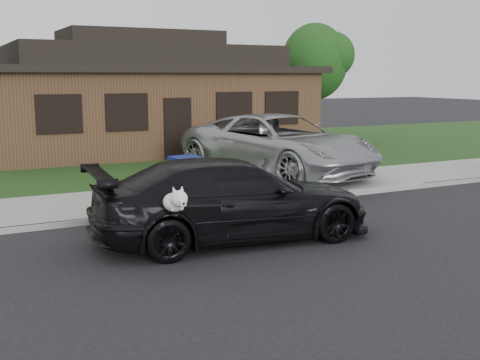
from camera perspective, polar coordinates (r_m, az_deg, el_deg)
name	(u,v)px	position (r m, az deg, el deg)	size (l,w,h in m)	color
ground	(192,266)	(9.82, -4.55, -8.09)	(120.00, 120.00, 0.00)	black
sidewalk	(111,204)	(14.41, -12.16, -2.24)	(60.00, 3.00, 0.12)	gray
curb	(129,217)	(13.00, -10.45, -3.49)	(60.00, 0.12, 0.12)	gray
lawn	(51,161)	(22.14, -17.49, 1.71)	(60.00, 13.00, 0.13)	#193814
driveway	(242,161)	(21.15, 0.16, 1.82)	(4.50, 13.00, 0.14)	gray
sedan	(233,200)	(11.11, -0.70, -1.88)	(5.40, 2.69, 1.52)	black
minivan	(279,144)	(17.81, 3.68, 3.40)	(2.95, 6.39, 1.78)	#A1A4A8
recycling_bin	(186,179)	(13.95, -5.13, 0.07)	(0.69, 0.72, 1.07)	navy
house	(142,98)	(24.83, -9.32, 7.66)	(12.60, 8.60, 4.65)	#422B1C
tree_1	(318,60)	(27.88, 7.44, 11.18)	(3.15, 3.00, 5.25)	#332114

